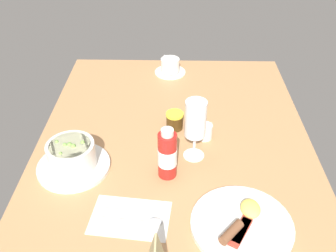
# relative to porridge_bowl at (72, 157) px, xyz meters

# --- Properties ---
(ground_plane) EXTENTS (1.10, 0.84, 0.03)m
(ground_plane) POSITION_rel_porridge_bowl_xyz_m (-0.12, 0.28, -0.06)
(ground_plane) COLOR #B27F51
(porridge_bowl) EXTENTS (0.20, 0.20, 0.09)m
(porridge_bowl) POSITION_rel_porridge_bowl_xyz_m (0.00, 0.00, 0.00)
(porridge_bowl) COLOR silver
(porridge_bowl) RESTS_ON ground_plane
(cutlery_setting) EXTENTS (0.14, 0.20, 0.01)m
(cutlery_setting) POSITION_rel_porridge_bowl_xyz_m (0.18, 0.18, -0.04)
(cutlery_setting) COLOR silver
(cutlery_setting) RESTS_ON ground_plane
(coffee_cup) EXTENTS (0.12, 0.12, 0.06)m
(coffee_cup) POSITION_rel_porridge_bowl_xyz_m (-0.57, 0.26, -0.01)
(coffee_cup) COLOR silver
(coffee_cup) RESTS_ON ground_plane
(creamer_jug) EXTENTS (0.05, 0.05, 0.05)m
(creamer_jug) POSITION_rel_porridge_bowl_xyz_m (-0.15, 0.38, -0.02)
(creamer_jug) COLOR silver
(creamer_jug) RESTS_ON ground_plane
(wine_glass) EXTENTS (0.06, 0.06, 0.19)m
(wine_glass) POSITION_rel_porridge_bowl_xyz_m (-0.06, 0.34, 0.08)
(wine_glass) COLOR white
(wine_glass) RESTS_ON ground_plane
(jam_jar) EXTENTS (0.06, 0.06, 0.06)m
(jam_jar) POSITION_rel_porridge_bowl_xyz_m (-0.19, 0.28, -0.01)
(jam_jar) COLOR #402B10
(jam_jar) RESTS_ON ground_plane
(sauce_bottle_red) EXTENTS (0.05, 0.05, 0.15)m
(sauce_bottle_red) POSITION_rel_porridge_bowl_xyz_m (0.02, 0.26, 0.03)
(sauce_bottle_red) COLOR #B21E19
(sauce_bottle_red) RESTS_ON ground_plane
(breakfast_plate) EXTENTS (0.24, 0.24, 0.04)m
(breakfast_plate) POSITION_rel_porridge_bowl_xyz_m (0.20, 0.45, -0.03)
(breakfast_plate) COLOR silver
(breakfast_plate) RESTS_ON ground_plane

